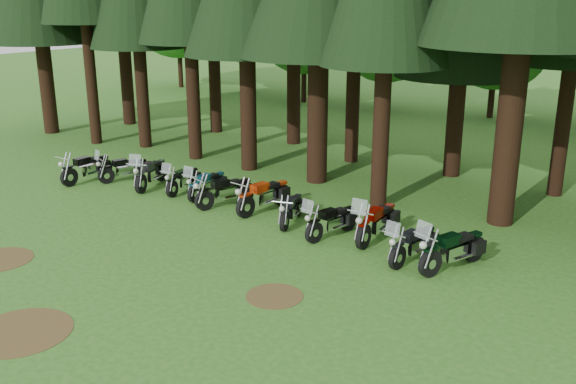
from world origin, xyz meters
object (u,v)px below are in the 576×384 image
at_px(motorcycle_0, 87,169).
at_px(motorcycle_9, 376,223).
at_px(motorcycle_8, 331,222).
at_px(motorcycle_11, 453,250).
at_px(motorcycle_4, 207,185).
at_px(motorcycle_7, 291,210).
at_px(motorcycle_5, 225,192).
at_px(motorcycle_2, 151,174).
at_px(motorcycle_3, 183,180).
at_px(motorcycle_1, 124,169).
at_px(motorcycle_6, 264,197).
at_px(motorcycle_10, 413,245).

height_order(motorcycle_0, motorcycle_9, motorcycle_9).
relative_size(motorcycle_8, motorcycle_11, 0.91).
bearing_deg(motorcycle_4, motorcycle_7, -12.01).
xyz_separation_m(motorcycle_4, motorcycle_5, (1.16, -0.37, 0.03)).
xyz_separation_m(motorcycle_2, motorcycle_3, (1.43, 0.22, -0.07)).
xyz_separation_m(motorcycle_1, motorcycle_2, (1.49, -0.02, 0.06)).
relative_size(motorcycle_1, motorcycle_9, 0.84).
bearing_deg(motorcycle_7, motorcycle_6, 144.82).
xyz_separation_m(motorcycle_0, motorcycle_9, (12.04, 0.82, 0.03)).
distance_m(motorcycle_6, motorcycle_9, 4.26).
xyz_separation_m(motorcycle_5, motorcycle_10, (7.25, -0.76, -0.01)).
bearing_deg(motorcycle_3, motorcycle_5, -18.38).
height_order(motorcycle_0, motorcycle_8, motorcycle_8).
height_order(motorcycle_3, motorcycle_5, motorcycle_3).
bearing_deg(motorcycle_8, motorcycle_3, -175.58).
xyz_separation_m(motorcycle_3, motorcycle_4, (1.14, 0.03, 0.01)).
xyz_separation_m(motorcycle_7, motorcycle_9, (2.86, 0.24, 0.09)).
distance_m(motorcycle_8, motorcycle_10, 2.77).
relative_size(motorcycle_5, motorcycle_8, 1.02).
xyz_separation_m(motorcycle_4, motorcycle_10, (8.41, -1.14, 0.02)).
distance_m(motorcycle_2, motorcycle_9, 9.44).
xyz_separation_m(motorcycle_1, motorcycle_5, (5.22, -0.13, 0.03)).
relative_size(motorcycle_0, motorcycle_8, 1.09).
relative_size(motorcycle_0, motorcycle_3, 1.15).
bearing_deg(motorcycle_7, motorcycle_2, 159.81).
xyz_separation_m(motorcycle_6, motorcycle_10, (5.80, -1.04, -0.04)).
bearing_deg(motorcycle_3, motorcycle_7, -15.64).
xyz_separation_m(motorcycle_1, motorcycle_11, (13.55, -0.81, 0.07)).
bearing_deg(motorcycle_5, motorcycle_10, 12.09).
distance_m(motorcycle_8, motorcycle_9, 1.33).
bearing_deg(motorcycle_3, motorcycle_11, -15.49).
height_order(motorcycle_1, motorcycle_8, motorcycle_8).
relative_size(motorcycle_8, motorcycle_9, 0.88).
relative_size(motorcycle_6, motorcycle_9, 0.99).
relative_size(motorcycle_1, motorcycle_10, 0.94).
relative_size(motorcycle_8, motorcycle_10, 0.99).
xyz_separation_m(motorcycle_1, motorcycle_8, (9.71, -0.60, 0.01)).
height_order(motorcycle_0, motorcycle_5, motorcycle_0).
xyz_separation_m(motorcycle_3, motorcycle_8, (6.80, -0.80, 0.02)).
bearing_deg(motorcycle_4, motorcycle_6, -6.55).
relative_size(motorcycle_3, motorcycle_8, 0.95).
bearing_deg(motorcycle_11, motorcycle_1, -163.48).
bearing_deg(motorcycle_8, motorcycle_11, 7.88).
xyz_separation_m(motorcycle_2, motorcycle_9, (9.44, -0.04, 0.01)).
bearing_deg(motorcycle_8, motorcycle_4, -177.26).
xyz_separation_m(motorcycle_0, motorcycle_5, (6.33, 0.74, -0.01)).
xyz_separation_m(motorcycle_8, motorcycle_10, (2.76, -0.30, 0.01)).
relative_size(motorcycle_2, motorcycle_6, 0.96).
bearing_deg(motorcycle_2, motorcycle_0, 178.15).
bearing_deg(motorcycle_11, motorcycle_4, -166.37).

